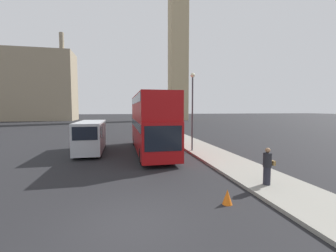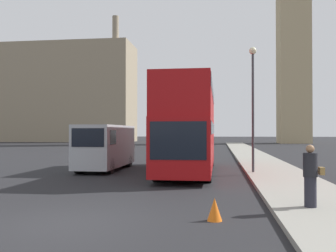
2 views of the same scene
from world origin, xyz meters
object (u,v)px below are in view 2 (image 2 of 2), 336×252
(red_double_decker_bus, at_px, (189,124))
(white_van, at_px, (105,146))
(street_lamp, at_px, (253,91))
(pedestrian, at_px, (311,176))

(red_double_decker_bus, xyz_separation_m, white_van, (-4.72, 0.67, -1.20))
(red_double_decker_bus, height_order, white_van, red_double_decker_bus)
(red_double_decker_bus, bearing_deg, street_lamp, -12.91)
(white_van, distance_m, pedestrian, 13.15)
(white_van, xyz_separation_m, pedestrian, (8.65, -9.90, -0.37))
(red_double_decker_bus, distance_m, pedestrian, 10.16)
(white_van, height_order, pedestrian, white_van)
(red_double_decker_bus, height_order, street_lamp, street_lamp)
(red_double_decker_bus, height_order, pedestrian, red_double_decker_bus)
(pedestrian, bearing_deg, white_van, 131.13)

